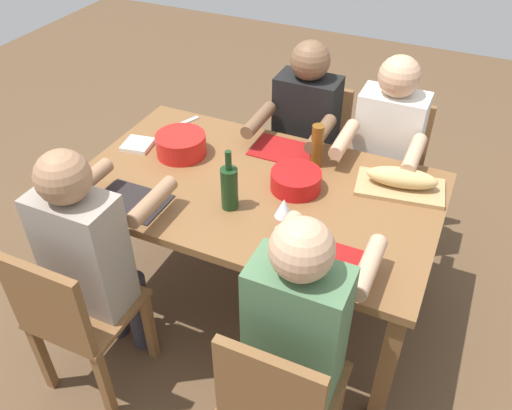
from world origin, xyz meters
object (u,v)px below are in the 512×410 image
at_px(chair_far_right, 73,315).
at_px(bread_loaf, 402,178).
at_px(chair_near_center, 312,148).
at_px(serving_bowl_salad, 181,143).
at_px(chair_far_left, 279,399).
at_px(diner_near_center, 303,131).
at_px(chair_near_left, 387,165).
at_px(diner_near_left, 385,150).
at_px(diner_far_right, 91,250).
at_px(napkin_stack, 138,145).
at_px(wine_bottle, 229,187).
at_px(wine_glass, 284,209).
at_px(dining_table, 256,200).
at_px(beer_bottle, 317,146).
at_px(cutting_board, 400,187).
at_px(diner_far_left, 300,323).
at_px(serving_bowl_greens, 296,179).

distance_m(chair_far_right, bread_loaf, 1.56).
xyz_separation_m(chair_near_center, serving_bowl_salad, (0.46, 0.72, 0.32)).
bearing_deg(chair_far_left, diner_near_center, -72.37).
distance_m(chair_near_left, diner_near_center, 0.54).
bearing_deg(diner_near_left, chair_near_left, -90.00).
bearing_deg(diner_far_right, napkin_stack, -71.15).
bearing_deg(serving_bowl_salad, wine_bottle, 145.75).
bearing_deg(diner_far_right, wine_glass, -150.25).
relative_size(diner_near_left, chair_near_center, 1.41).
bearing_deg(chair_far_right, diner_far_right, -90.00).
height_order(diner_far_right, diner_near_center, same).
bearing_deg(bread_loaf, chair_far_right, 44.95).
xyz_separation_m(dining_table, bread_loaf, (-0.62, -0.26, 0.15)).
distance_m(chair_near_left, serving_bowl_salad, 1.21).
relative_size(chair_near_center, wine_bottle, 2.93).
distance_m(chair_far_right, wine_bottle, 0.84).
xyz_separation_m(dining_table, beer_bottle, (-0.19, -0.29, 0.19)).
relative_size(chair_far_right, wine_glass, 5.12).
xyz_separation_m(dining_table, wine_glass, (-0.23, 0.24, 0.20)).
bearing_deg(diner_near_center, serving_bowl_salad, 49.55).
height_order(diner_far_right, beer_bottle, diner_far_right).
distance_m(diner_near_center, bread_loaf, 0.73).
bearing_deg(beer_bottle, diner_near_left, -127.52).
bearing_deg(wine_bottle, beer_bottle, -116.60).
relative_size(chair_far_right, beer_bottle, 3.86).
relative_size(cutting_board, wine_bottle, 1.38).
xyz_separation_m(chair_near_center, bread_loaf, (-0.62, 0.56, 0.32)).
xyz_separation_m(chair_far_right, diner_far_right, (0.00, -0.18, 0.21)).
bearing_deg(cutting_board, dining_table, 22.64).
bearing_deg(diner_far_left, beer_bottle, -73.68).
xyz_separation_m(wine_bottle, beer_bottle, (-0.24, -0.47, 0.00)).
xyz_separation_m(diner_far_left, serving_bowl_salad, (0.92, -0.73, 0.11)).
bearing_deg(diner_far_right, serving_bowl_greens, -132.30).
distance_m(diner_near_center, wine_bottle, 0.84).
xyz_separation_m(diner_near_center, bread_loaf, (-0.62, 0.38, 0.11)).
xyz_separation_m(diner_far_left, wine_bottle, (0.51, -0.45, 0.15)).
relative_size(diner_far_left, wine_glass, 7.23).
xyz_separation_m(diner_near_center, serving_bowl_salad, (0.46, 0.54, 0.11)).
bearing_deg(wine_glass, chair_far_right, 39.87).
height_order(diner_near_left, diner_near_center, same).
xyz_separation_m(diner_far_right, wine_bottle, (-0.42, -0.45, 0.15)).
bearing_deg(beer_bottle, serving_bowl_greens, 84.95).
height_order(diner_far_left, wine_glass, diner_far_left).
height_order(bread_loaf, napkin_stack, bread_loaf).
height_order(chair_far_left, cutting_board, chair_far_left).
distance_m(diner_far_left, beer_bottle, 0.97).
bearing_deg(diner_near_left, diner_far_left, 90.00).
bearing_deg(napkin_stack, cutting_board, -171.62).
relative_size(diner_far_right, beer_bottle, 5.45).
bearing_deg(chair_far_left, diner_near_left, -90.00).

